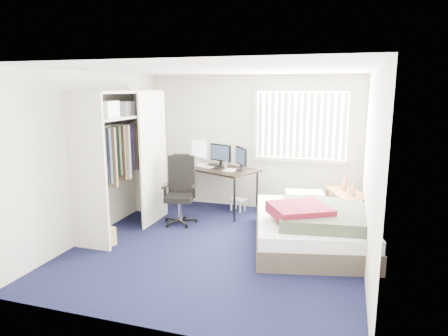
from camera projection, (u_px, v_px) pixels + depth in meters
ground at (218, 247)px, 5.78m from camera, size 4.20×4.20×0.00m
room_shell at (218, 143)px, 5.49m from camera, size 4.20×4.20×4.20m
window_assembly at (301, 126)px, 7.12m from camera, size 1.72×0.09×1.32m
closet at (122, 147)px, 6.25m from camera, size 0.64×1.84×2.22m
desk at (215, 166)px, 7.44m from camera, size 1.82×1.36×1.27m
office_chair at (181, 197)px, 6.77m from camera, size 0.65×0.65×1.16m
footstool at (238, 201)px, 7.46m from camera, size 0.33×0.30×0.23m
nightstand at (347, 196)px, 6.42m from camera, size 0.76×1.00×0.80m
bed at (311, 226)px, 5.81m from camera, size 1.98×2.37×0.68m
pine_box at (101, 236)px, 5.82m from camera, size 0.41×0.34×0.27m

